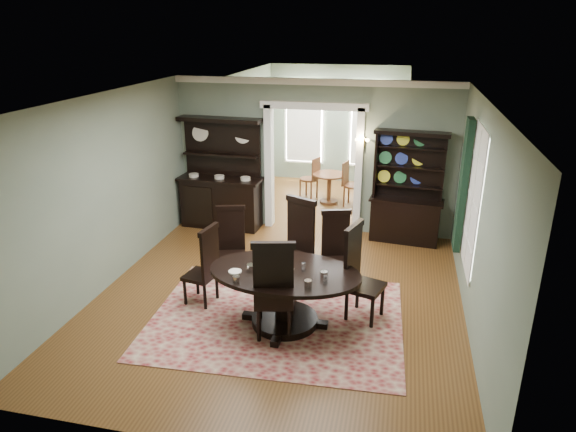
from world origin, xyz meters
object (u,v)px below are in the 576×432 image
at_px(sideboard, 221,189).
at_px(welsh_dresser, 406,202).
at_px(dining_table, 285,287).
at_px(parlor_table, 329,184).

distance_m(sideboard, welsh_dresser, 3.69).
distance_m(dining_table, parlor_table, 5.28).
bearing_deg(welsh_dresser, sideboard, -173.67).
distance_m(dining_table, welsh_dresser, 3.77).
xyz_separation_m(sideboard, parlor_table, (1.95, 1.89, -0.32)).
xyz_separation_m(sideboard, welsh_dresser, (3.69, 0.03, -0.01)).
bearing_deg(sideboard, dining_table, -55.61).
bearing_deg(welsh_dresser, parlor_table, 139.00).
bearing_deg(parlor_table, sideboard, -135.79).
bearing_deg(dining_table, welsh_dresser, 66.52).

